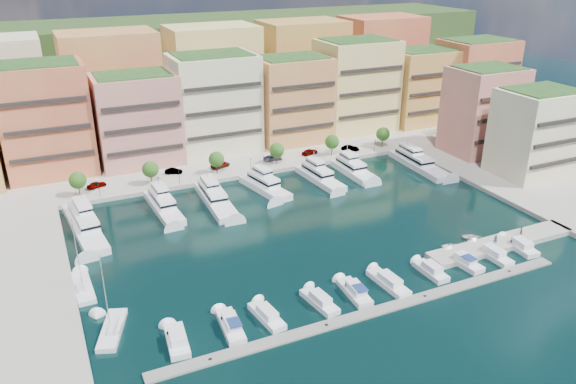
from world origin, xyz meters
name	(u,v)px	position (x,y,z in m)	size (l,w,h in m)	color
ground	(308,228)	(0.00, 0.00, 0.00)	(400.00, 400.00, 0.00)	black
north_quay	(213,140)	(0.00, 62.00, 0.00)	(220.00, 64.00, 2.00)	#9E998E
east_quay	(561,191)	(62.00, -8.00, 0.00)	(34.00, 76.00, 2.00)	#9E998E
hillside	(172,103)	(0.00, 110.00, 0.00)	(240.00, 40.00, 58.00)	#223B18
south_pontoon	(377,312)	(-3.00, -30.00, 0.00)	(72.00, 2.20, 0.35)	gray
finger_pier	(501,245)	(30.00, -22.00, 0.00)	(32.00, 5.00, 2.00)	#9E998E
apartment_1	(46,119)	(-44.00, 51.99, 14.31)	(20.00, 16.50, 26.80)	#D48146
apartment_2	(137,119)	(-23.00, 49.99, 12.31)	(20.00, 15.50, 22.80)	tan
apartment_3	(214,103)	(-2.00, 51.99, 13.81)	(22.00, 16.50, 25.80)	#FBEFC2
apartment_4	(292,99)	(20.00, 49.99, 12.81)	(20.00, 15.50, 23.80)	#DAA652
apartment_5	(356,85)	(42.00, 51.99, 14.31)	(22.00, 16.50, 26.80)	#F1D87F
apartment_6	(420,86)	(64.00, 49.99, 12.31)	(20.00, 15.50, 22.80)	gold
apartment_7	(475,79)	(84.00, 47.99, 13.31)	(22.00, 16.50, 24.80)	#D48146
apartment_east_a	(483,110)	(62.00, 19.99, 12.31)	(18.00, 14.50, 22.80)	tan
apartment_east_b	(536,132)	(62.00, 1.99, 11.31)	(18.00, 14.50, 20.80)	#FBEFC2
backblock_1	(112,86)	(-25.00, 74.00, 16.00)	(26.00, 18.00, 30.00)	#DAA652
backblock_2	(214,77)	(5.00, 74.00, 16.00)	(26.00, 18.00, 30.00)	#F1D87F
backblock_3	(302,68)	(35.00, 74.00, 16.00)	(26.00, 18.00, 30.00)	gold
backblock_4	(380,61)	(65.00, 74.00, 16.00)	(26.00, 18.00, 30.00)	#D48146
tree_0	(78,180)	(-40.00, 33.50, 4.74)	(3.80, 3.80, 5.65)	#473323
tree_1	(150,169)	(-24.00, 33.50, 4.74)	(3.80, 3.80, 5.65)	#473323
tree_2	(216,159)	(-8.00, 33.50, 4.74)	(3.80, 3.80, 5.65)	#473323
tree_3	(277,150)	(8.00, 33.50, 4.74)	(3.80, 3.80, 5.65)	#473323
tree_4	(332,142)	(24.00, 33.50, 4.74)	(3.80, 3.80, 5.65)	#473323
tree_5	(383,134)	(40.00, 33.50, 4.74)	(3.80, 3.80, 5.65)	#473323
lamppost_0	(98,185)	(-36.00, 31.20, 3.83)	(0.30, 0.30, 4.20)	black
lamppost_1	(179,172)	(-18.00, 31.20, 3.83)	(0.30, 0.30, 4.20)	black
lamppost_2	(251,161)	(0.00, 31.20, 3.83)	(0.30, 0.30, 4.20)	black
lamppost_3	(316,151)	(18.00, 31.20, 3.83)	(0.30, 0.30, 4.20)	black
lamppost_4	(375,142)	(36.00, 31.20, 3.83)	(0.30, 0.30, 4.20)	black
yacht_0	(84,224)	(-40.89, 18.12, 1.21)	(6.71, 24.07, 7.30)	white
yacht_1	(163,205)	(-24.42, 20.57, 1.09)	(5.10, 18.49, 7.30)	white
yacht_2	(215,198)	(-13.16, 19.51, 1.21)	(5.39, 20.88, 7.30)	white
yacht_3	(264,185)	(-0.55, 21.60, 1.21)	(7.31, 16.68, 7.30)	white
yacht_4	(319,177)	(13.63, 21.13, 1.09)	(5.51, 17.37, 7.30)	white
yacht_5	(353,169)	(23.60, 21.90, 1.21)	(4.83, 15.54, 7.30)	white
yacht_6	(417,162)	(41.14, 19.10, 1.21)	(5.78, 21.81, 7.30)	white
cruiser_0	(177,341)	(-33.14, -24.58, 0.55)	(3.52, 7.77, 2.55)	white
cruiser_1	(231,326)	(-25.09, -24.61, 0.57)	(3.23, 8.51, 2.66)	white
cruiser_2	(267,316)	(-19.31, -24.59, 0.55)	(3.40, 8.11, 2.55)	white
cruiser_3	(320,302)	(-10.27, -24.59, 0.55)	(3.49, 8.13, 2.55)	white
cruiser_4	(355,292)	(-3.87, -24.61, 0.57)	(3.14, 8.25, 2.66)	white
cruiser_5	(389,283)	(2.69, -24.60, 0.55)	(3.22, 9.23, 2.55)	white
cruiser_6	(431,271)	(11.43, -24.58, 0.55)	(2.70, 7.22, 2.55)	white
cruiser_7	(464,262)	(18.67, -24.60, 0.57)	(3.39, 7.80, 2.66)	white
cruiser_8	(492,254)	(25.20, -24.59, 0.55)	(2.73, 8.58, 2.55)	white
cruiser_9	(520,247)	(32.06, -24.58, 0.55)	(3.53, 7.76, 2.55)	white
sailboat_1	(83,288)	(-43.67, -4.46, 0.31)	(3.11, 10.31, 13.20)	white
sailboat_0	(112,331)	(-41.08, -18.00, 0.31)	(5.88, 9.99, 13.20)	white
tender_0	(452,247)	(20.70, -19.00, 0.39)	(2.72, 3.80, 0.79)	white
tender_1	(469,238)	(25.84, -17.68, 0.42)	(1.38, 1.60, 0.85)	beige
tender_2	(472,237)	(26.76, -17.60, 0.38)	(2.63, 3.69, 0.76)	silver
car_0	(97,185)	(-35.94, 36.87, 1.74)	(1.76, 4.37, 1.49)	gray
car_1	(174,171)	(-17.66, 37.98, 1.69)	(1.45, 4.16, 1.37)	gray
car_2	(221,165)	(-5.79, 37.36, 1.72)	(2.38, 5.17, 1.44)	gray
car_3	(273,158)	(8.10, 36.40, 1.74)	(2.07, 5.10, 1.48)	gray
car_4	(310,152)	(18.94, 36.44, 1.80)	(1.88, 4.68, 1.59)	gray
car_5	(350,148)	(30.16, 34.28, 1.79)	(1.66, 4.77, 1.57)	gray
person_0	(495,239)	(27.88, -22.34, 1.94)	(0.68, 0.45, 1.87)	#233246
person_1	(521,231)	(34.91, -21.66, 1.84)	(0.81, 0.63, 1.67)	#503530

